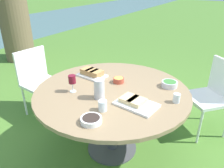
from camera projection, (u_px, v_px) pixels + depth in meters
ground_plane at (112, 148)px, 2.44m from camera, size 40.00×40.00×0.00m
dining_table at (112, 98)px, 2.16m from camera, size 1.50×1.50×0.73m
chair_near_left at (38, 77)px, 2.88m from camera, size 0.49×0.47×0.89m
chair_far_back at (213, 92)px, 2.52m from camera, size 0.61×0.61×0.89m
water_pitcher at (99, 89)px, 1.93m from camera, size 0.10×0.09×0.18m
wine_glass at (72, 80)px, 2.03m from camera, size 0.07×0.07×0.17m
platter_bread_main at (135, 102)px, 1.85m from camera, size 0.27×0.37×0.06m
platter_charcuterie at (92, 73)px, 2.39m from camera, size 0.23×0.32×0.08m
bowl_fries at (119, 80)px, 2.25m from camera, size 0.11×0.11×0.05m
bowl_salad at (170, 84)px, 2.16m from camera, size 0.16×0.16×0.06m
bowl_olives at (91, 120)px, 1.63m from camera, size 0.16×0.16×0.04m
cup_water_near at (177, 98)px, 1.88m from camera, size 0.06×0.06×0.08m
cup_water_far at (103, 106)px, 1.76m from camera, size 0.07×0.07×0.09m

